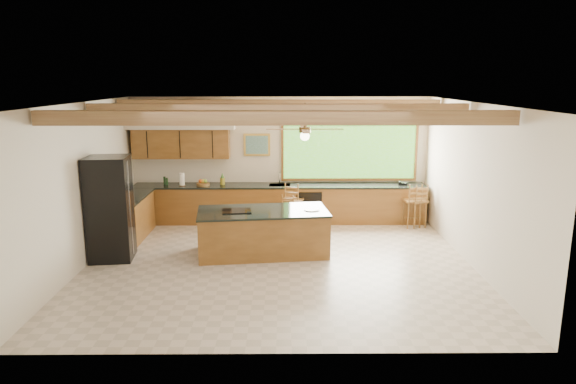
{
  "coord_description": "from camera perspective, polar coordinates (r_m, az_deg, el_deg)",
  "views": [
    {
      "loc": [
        0.1,
        -9.17,
        3.42
      ],
      "look_at": [
        0.18,
        0.8,
        1.21
      ],
      "focal_mm": 32.0,
      "sensor_mm": 36.0,
      "label": 1
    }
  ],
  "objects": [
    {
      "name": "ground",
      "position": [
        9.79,
        -1.05,
        -7.96
      ],
      "size": [
        7.2,
        7.2,
        0.0
      ],
      "primitive_type": "plane",
      "color": "beige",
      "rests_on": "ground"
    },
    {
      "name": "room_shell",
      "position": [
        9.9,
        -2.05,
        5.48
      ],
      "size": [
        7.27,
        6.54,
        3.02
      ],
      "color": "beige",
      "rests_on": "ground"
    },
    {
      "name": "bar_stool_c",
      "position": [
        12.27,
        13.69,
        -1.04
      ],
      "size": [
        0.44,
        0.44,
        1.05
      ],
      "rotation": [
        0.0,
        0.0,
        0.17
      ],
      "color": "brown",
      "rests_on": "ground"
    },
    {
      "name": "bar_stool_a",
      "position": [
        11.9,
        0.65,
        -1.03
      ],
      "size": [
        0.49,
        0.49,
        1.08
      ],
      "rotation": [
        0.0,
        0.0,
        -0.31
      ],
      "color": "brown",
      "rests_on": "ground"
    },
    {
      "name": "counter_run",
      "position": [
        12.1,
        -4.83,
        -1.7
      ],
      "size": [
        7.12,
        3.1,
        1.23
      ],
      "color": "brown",
      "rests_on": "ground"
    },
    {
      "name": "bar_stool_b",
      "position": [
        11.25,
        0.28,
        -2.2
      ],
      "size": [
        0.45,
        0.46,
        0.96
      ],
      "rotation": [
        0.0,
        0.0,
        -0.43
      ],
      "color": "brown",
      "rests_on": "ground"
    },
    {
      "name": "bar_stool_d",
      "position": [
        12.31,
        14.26,
        -1.06
      ],
      "size": [
        0.47,
        0.47,
        1.04
      ],
      "rotation": [
        0.0,
        0.0,
        0.29
      ],
      "color": "brown",
      "rests_on": "ground"
    },
    {
      "name": "refrigerator",
      "position": [
        10.35,
        -19.19,
        -1.75
      ],
      "size": [
        0.85,
        0.83,
        2.0
      ],
      "rotation": [
        0.0,
        0.0,
        0.1
      ],
      "color": "black",
      "rests_on": "ground"
    },
    {
      "name": "island",
      "position": [
        10.23,
        -2.8,
        -4.45
      ],
      "size": [
        2.66,
        1.48,
        0.9
      ],
      "rotation": [
        0.0,
        0.0,
        0.12
      ],
      "color": "brown",
      "rests_on": "ground"
    }
  ]
}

